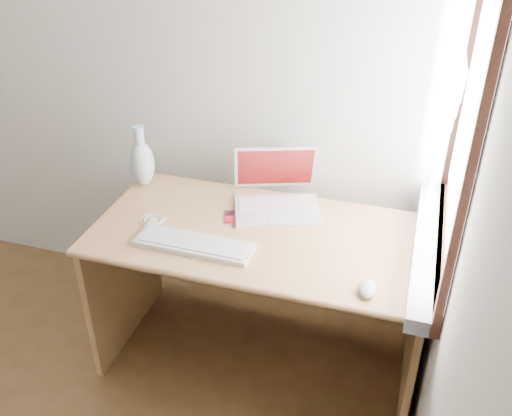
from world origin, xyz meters
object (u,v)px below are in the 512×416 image
(vase, at_px, (142,162))
(laptop, at_px, (281,196))
(desk, at_px, (265,261))
(external_keyboard, at_px, (194,244))

(vase, bearing_deg, laptop, -0.74)
(laptop, height_order, vase, vase)
(desk, relative_size, laptop, 3.20)
(desk, height_order, external_keyboard, external_keyboard)
(desk, xyz_separation_m, vase, (-0.64, 0.15, 0.33))
(external_keyboard, bearing_deg, desk, 50.12)
(desk, bearing_deg, laptop, 78.01)
(laptop, distance_m, external_keyboard, 0.47)
(external_keyboard, bearing_deg, laptop, 58.43)
(laptop, relative_size, external_keyboard, 0.91)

